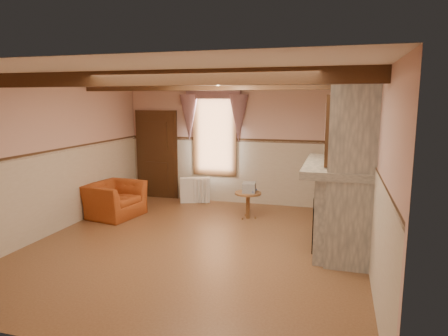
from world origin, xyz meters
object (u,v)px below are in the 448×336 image
(radiator, at_px, (195,190))
(bowl, at_px, (338,160))
(mantel_clock, at_px, (339,152))
(armchair, at_px, (114,200))
(oil_lamp, at_px, (339,150))
(side_table, at_px, (248,205))

(radiator, height_order, bowl, bowl)
(mantel_clock, bearing_deg, armchair, -179.80)
(armchair, xyz_separation_m, radiator, (1.24, 1.56, -0.06))
(armchair, bearing_deg, bowl, -87.07)
(armchair, bearing_deg, mantel_clock, -80.05)
(armchair, bearing_deg, oil_lamp, -80.23)
(mantel_clock, relative_size, oil_lamp, 0.86)
(armchair, relative_size, bowl, 3.19)
(side_table, height_order, mantel_clock, mantel_clock)
(side_table, height_order, oil_lamp, oil_lamp)
(oil_lamp, bearing_deg, bowl, -90.00)
(bowl, relative_size, oil_lamp, 1.23)
(armchair, relative_size, oil_lamp, 3.91)
(armchair, xyz_separation_m, side_table, (2.74, 0.64, -0.08))
(armchair, distance_m, radiator, 2.00)
(oil_lamp, bearing_deg, armchair, -179.98)
(radiator, height_order, oil_lamp, oil_lamp)
(radiator, relative_size, mantel_clock, 2.92)
(mantel_clock, height_order, oil_lamp, oil_lamp)
(armchair, relative_size, mantel_clock, 4.56)
(bowl, distance_m, oil_lamp, 0.55)
(armchair, distance_m, bowl, 4.66)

